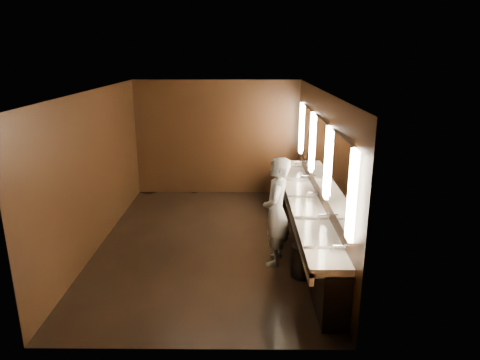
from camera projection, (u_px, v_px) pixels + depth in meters
The scene contains 10 objects.
floor at pixel (209, 242), 8.02m from camera, with size 6.00×6.00×0.00m, color black.
ceiling at pixel (205, 91), 7.21m from camera, with size 4.00×6.00×0.02m, color #2D2D2B.
wall_back at pixel (217, 138), 10.49m from camera, with size 4.00×0.02×2.80m, color black.
wall_front at pixel (185, 243), 4.74m from camera, with size 4.00×0.02×2.80m, color black.
wall_left at pixel (95, 170), 7.63m from camera, with size 0.02×6.00×2.80m, color black.
wall_right at pixel (320, 171), 7.60m from camera, with size 0.02×6.00×2.80m, color black.
sink_counter at pixel (306, 218), 7.86m from camera, with size 0.55×5.40×1.01m.
mirror_band at pixel (319, 152), 7.50m from camera, with size 0.06×5.03×1.15m.
person at pixel (276, 212), 7.02m from camera, with size 0.67×0.44×1.83m, color #8BAECF.
trash_bin at pixel (302, 261), 6.75m from camera, with size 0.34×0.34×0.53m, color black.
Camera 1 is at (0.64, -7.33, 3.44)m, focal length 32.00 mm.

